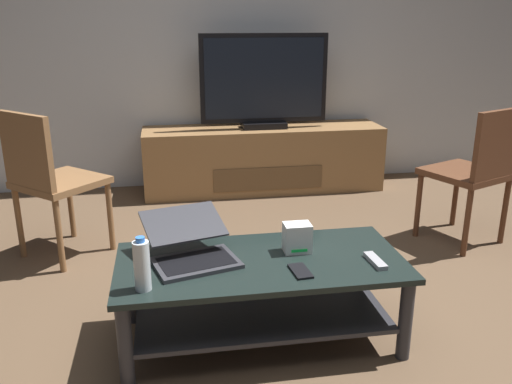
{
  "coord_description": "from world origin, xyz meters",
  "views": [
    {
      "loc": [
        -0.49,
        -2.08,
        1.42
      ],
      "look_at": [
        -0.04,
        0.54,
        0.55
      ],
      "focal_mm": 37.73,
      "sensor_mm": 36.0,
      "label": 1
    }
  ],
  "objects_px": {
    "coffee_table": "(261,285)",
    "router_box": "(297,238)",
    "laptop": "(191,246)",
    "water_bottle_near": "(142,265)",
    "side_chair": "(49,176)",
    "dining_chair": "(477,168)",
    "television": "(264,83)",
    "cell_phone": "(300,271)",
    "tv_remote": "(375,261)",
    "media_cabinet": "(263,159)"
  },
  "relations": [
    {
      "from": "dining_chair",
      "to": "television",
      "type": "bearing_deg",
      "value": 129.32
    },
    {
      "from": "media_cabinet",
      "to": "cell_phone",
      "type": "bearing_deg",
      "value": -96.62
    },
    {
      "from": "coffee_table",
      "to": "tv_remote",
      "type": "bearing_deg",
      "value": -13.14
    },
    {
      "from": "cell_phone",
      "to": "tv_remote",
      "type": "height_order",
      "value": "tv_remote"
    },
    {
      "from": "router_box",
      "to": "water_bottle_near",
      "type": "xyz_separation_m",
      "value": [
        -0.68,
        -0.25,
        0.04
      ]
    },
    {
      "from": "side_chair",
      "to": "router_box",
      "type": "relative_size",
      "value": 6.82
    },
    {
      "from": "coffee_table",
      "to": "water_bottle_near",
      "type": "relative_size",
      "value": 5.69
    },
    {
      "from": "media_cabinet",
      "to": "television",
      "type": "height_order",
      "value": "television"
    },
    {
      "from": "tv_remote",
      "to": "cell_phone",
      "type": "bearing_deg",
      "value": -177.77
    },
    {
      "from": "coffee_table",
      "to": "router_box",
      "type": "height_order",
      "value": "router_box"
    },
    {
      "from": "television",
      "to": "tv_remote",
      "type": "height_order",
      "value": "television"
    },
    {
      "from": "coffee_table",
      "to": "television",
      "type": "height_order",
      "value": "television"
    },
    {
      "from": "side_chair",
      "to": "cell_phone",
      "type": "height_order",
      "value": "side_chair"
    },
    {
      "from": "water_bottle_near",
      "to": "television",
      "type": "bearing_deg",
      "value": 68.98
    },
    {
      "from": "coffee_table",
      "to": "media_cabinet",
      "type": "height_order",
      "value": "media_cabinet"
    },
    {
      "from": "water_bottle_near",
      "to": "tv_remote",
      "type": "xyz_separation_m",
      "value": [
        0.99,
        0.07,
        -0.09
      ]
    },
    {
      "from": "media_cabinet",
      "to": "router_box",
      "type": "xyz_separation_m",
      "value": [
        -0.24,
        -2.17,
        0.19
      ]
    },
    {
      "from": "coffee_table",
      "to": "router_box",
      "type": "distance_m",
      "value": 0.27
    },
    {
      "from": "media_cabinet",
      "to": "side_chair",
      "type": "distance_m",
      "value": 1.91
    },
    {
      "from": "side_chair",
      "to": "laptop",
      "type": "bearing_deg",
      "value": -52.42
    },
    {
      "from": "cell_phone",
      "to": "tv_remote",
      "type": "distance_m",
      "value": 0.34
    },
    {
      "from": "laptop",
      "to": "router_box",
      "type": "height_order",
      "value": "laptop"
    },
    {
      "from": "laptop",
      "to": "water_bottle_near",
      "type": "distance_m",
      "value": 0.32
    },
    {
      "from": "side_chair",
      "to": "cell_phone",
      "type": "bearing_deg",
      "value": -44.95
    },
    {
      "from": "coffee_table",
      "to": "tv_remote",
      "type": "height_order",
      "value": "tv_remote"
    },
    {
      "from": "television",
      "to": "dining_chair",
      "type": "distance_m",
      "value": 1.8
    },
    {
      "from": "router_box",
      "to": "tv_remote",
      "type": "relative_size",
      "value": 0.84
    },
    {
      "from": "side_chair",
      "to": "cell_phone",
      "type": "relative_size",
      "value": 6.51
    },
    {
      "from": "side_chair",
      "to": "coffee_table",
      "type": "bearing_deg",
      "value": -44.85
    },
    {
      "from": "dining_chair",
      "to": "router_box",
      "type": "height_order",
      "value": "dining_chair"
    },
    {
      "from": "side_chair",
      "to": "tv_remote",
      "type": "bearing_deg",
      "value": -37.18
    },
    {
      "from": "television",
      "to": "water_bottle_near",
      "type": "height_order",
      "value": "television"
    },
    {
      "from": "laptop",
      "to": "water_bottle_near",
      "type": "relative_size",
      "value": 2.17
    },
    {
      "from": "dining_chair",
      "to": "tv_remote",
      "type": "relative_size",
      "value": 5.6
    },
    {
      "from": "router_box",
      "to": "cell_phone",
      "type": "xyz_separation_m",
      "value": [
        -0.04,
        -0.21,
        -0.06
      ]
    },
    {
      "from": "dining_chair",
      "to": "laptop",
      "type": "relative_size",
      "value": 1.86
    },
    {
      "from": "coffee_table",
      "to": "router_box",
      "type": "relative_size",
      "value": 9.45
    },
    {
      "from": "coffee_table",
      "to": "router_box",
      "type": "xyz_separation_m",
      "value": [
        0.18,
        0.06,
        0.19
      ]
    },
    {
      "from": "television",
      "to": "water_bottle_near",
      "type": "distance_m",
      "value": 2.6
    },
    {
      "from": "router_box",
      "to": "water_bottle_near",
      "type": "relative_size",
      "value": 0.6
    },
    {
      "from": "media_cabinet",
      "to": "router_box",
      "type": "height_order",
      "value": "media_cabinet"
    },
    {
      "from": "cell_phone",
      "to": "tv_remote",
      "type": "xyz_separation_m",
      "value": [
        0.34,
        0.03,
        0.01
      ]
    },
    {
      "from": "laptop",
      "to": "router_box",
      "type": "relative_size",
      "value": 3.6
    },
    {
      "from": "dining_chair",
      "to": "water_bottle_near",
      "type": "height_order",
      "value": "dining_chair"
    },
    {
      "from": "dining_chair",
      "to": "side_chair",
      "type": "bearing_deg",
      "value": 175.09
    },
    {
      "from": "side_chair",
      "to": "media_cabinet",
      "type": "bearing_deg",
      "value": 37.63
    },
    {
      "from": "water_bottle_near",
      "to": "laptop",
      "type": "bearing_deg",
      "value": 51.33
    },
    {
      "from": "water_bottle_near",
      "to": "tv_remote",
      "type": "bearing_deg",
      "value": 4.27
    },
    {
      "from": "side_chair",
      "to": "tv_remote",
      "type": "height_order",
      "value": "side_chair"
    },
    {
      "from": "media_cabinet",
      "to": "water_bottle_near",
      "type": "xyz_separation_m",
      "value": [
        -0.92,
        -2.41,
        0.23
      ]
    }
  ]
}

